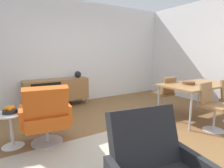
{
  "coord_description": "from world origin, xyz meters",
  "views": [
    {
      "loc": [
        -1.76,
        -2.45,
        1.4
      ],
      "look_at": [
        0.2,
        0.68,
        0.77
      ],
      "focal_mm": 29.72,
      "sensor_mm": 36.0,
      "label": 1
    }
  ],
  "objects_px": {
    "side_table_round": "(11,126)",
    "dining_chair_back_left": "(165,93)",
    "sideboard": "(57,90)",
    "lounge_chair_red": "(46,115)",
    "fruit_bowl": "(10,110)",
    "wooden_bowl_on_table": "(188,83)",
    "dining_table": "(197,86)",
    "dining_chair_front_left": "(212,105)",
    "vase_cobalt": "(78,74)"
  },
  "relations": [
    {
      "from": "side_table_round",
      "to": "dining_chair_back_left",
      "type": "bearing_deg",
      "value": -1.86
    },
    {
      "from": "dining_chair_back_left",
      "to": "side_table_round",
      "type": "bearing_deg",
      "value": 178.14
    },
    {
      "from": "sideboard",
      "to": "dining_chair_back_left",
      "type": "distance_m",
      "value": 2.7
    },
    {
      "from": "lounge_chair_red",
      "to": "fruit_bowl",
      "type": "height_order",
      "value": "lounge_chair_red"
    },
    {
      "from": "wooden_bowl_on_table",
      "to": "fruit_bowl",
      "type": "distance_m",
      "value": 3.33
    },
    {
      "from": "dining_table",
      "to": "lounge_chair_red",
      "type": "height_order",
      "value": "lounge_chair_red"
    },
    {
      "from": "wooden_bowl_on_table",
      "to": "dining_chair_front_left",
      "type": "height_order",
      "value": "dining_chair_front_left"
    },
    {
      "from": "sideboard",
      "to": "vase_cobalt",
      "type": "bearing_deg",
      "value": 0.18
    },
    {
      "from": "side_table_round",
      "to": "fruit_bowl",
      "type": "bearing_deg",
      "value": 85.79
    },
    {
      "from": "dining_chair_front_left",
      "to": "dining_chair_back_left",
      "type": "height_order",
      "value": "same"
    },
    {
      "from": "dining_chair_back_left",
      "to": "lounge_chair_red",
      "type": "height_order",
      "value": "lounge_chair_red"
    },
    {
      "from": "lounge_chair_red",
      "to": "fruit_bowl",
      "type": "xyz_separation_m",
      "value": [
        -0.46,
        0.22,
        0.1
      ]
    },
    {
      "from": "wooden_bowl_on_table",
      "to": "dining_table",
      "type": "bearing_deg",
      "value": -13.74
    },
    {
      "from": "sideboard",
      "to": "wooden_bowl_on_table",
      "type": "height_order",
      "value": "wooden_bowl_on_table"
    },
    {
      "from": "side_table_round",
      "to": "dining_chair_front_left",
      "type": "bearing_deg",
      "value": -21.29
    },
    {
      "from": "wooden_bowl_on_table",
      "to": "dining_chair_back_left",
      "type": "height_order",
      "value": "dining_chair_back_left"
    },
    {
      "from": "vase_cobalt",
      "to": "dining_chair_front_left",
      "type": "height_order",
      "value": "vase_cobalt"
    },
    {
      "from": "dining_chair_back_left",
      "to": "vase_cobalt",
      "type": "bearing_deg",
      "value": 126.72
    },
    {
      "from": "wooden_bowl_on_table",
      "to": "fruit_bowl",
      "type": "height_order",
      "value": "wooden_bowl_on_table"
    },
    {
      "from": "dining_table",
      "to": "side_table_round",
      "type": "height_order",
      "value": "dining_table"
    },
    {
      "from": "sideboard",
      "to": "dining_chair_front_left",
      "type": "xyz_separation_m",
      "value": [
        1.96,
        -2.97,
        0.03
      ]
    },
    {
      "from": "lounge_chair_red",
      "to": "dining_chair_back_left",
      "type": "bearing_deg",
      "value": 2.48
    },
    {
      "from": "vase_cobalt",
      "to": "wooden_bowl_on_table",
      "type": "distance_m",
      "value": 2.8
    },
    {
      "from": "vase_cobalt",
      "to": "dining_chair_front_left",
      "type": "xyz_separation_m",
      "value": [
        1.38,
        -2.97,
        -0.34
      ]
    },
    {
      "from": "dining_table",
      "to": "dining_chair_front_left",
      "type": "height_order",
      "value": "dining_chair_front_left"
    },
    {
      "from": "wooden_bowl_on_table",
      "to": "lounge_chair_red",
      "type": "height_order",
      "value": "lounge_chair_red"
    },
    {
      "from": "dining_table",
      "to": "wooden_bowl_on_table",
      "type": "distance_m",
      "value": 0.23
    },
    {
      "from": "sideboard",
      "to": "vase_cobalt",
      "type": "distance_m",
      "value": 0.7
    },
    {
      "from": "wooden_bowl_on_table",
      "to": "dining_chair_back_left",
      "type": "xyz_separation_m",
      "value": [
        -0.13,
        0.51,
        -0.3
      ]
    },
    {
      "from": "vase_cobalt",
      "to": "side_table_round",
      "type": "relative_size",
      "value": 0.34
    },
    {
      "from": "dining_chair_front_left",
      "to": "fruit_bowl",
      "type": "distance_m",
      "value": 3.36
    },
    {
      "from": "lounge_chair_red",
      "to": "dining_table",
      "type": "bearing_deg",
      "value": -8.33
    },
    {
      "from": "vase_cobalt",
      "to": "lounge_chair_red",
      "type": "height_order",
      "value": "lounge_chair_red"
    },
    {
      "from": "side_table_round",
      "to": "vase_cobalt",
      "type": "bearing_deg",
      "value": 44.89
    },
    {
      "from": "wooden_bowl_on_table",
      "to": "side_table_round",
      "type": "xyz_separation_m",
      "value": [
        -3.27,
        0.61,
        -0.45
      ]
    },
    {
      "from": "side_table_round",
      "to": "lounge_chair_red",
      "type": "bearing_deg",
      "value": -25.43
    },
    {
      "from": "sideboard",
      "to": "fruit_bowl",
      "type": "height_order",
      "value": "sideboard"
    },
    {
      "from": "sideboard",
      "to": "dining_chair_back_left",
      "type": "bearing_deg",
      "value": -43.19
    },
    {
      "from": "dining_table",
      "to": "lounge_chair_red",
      "type": "relative_size",
      "value": 1.69
    },
    {
      "from": "wooden_bowl_on_table",
      "to": "dining_chair_back_left",
      "type": "distance_m",
      "value": 0.6
    },
    {
      "from": "vase_cobalt",
      "to": "lounge_chair_red",
      "type": "bearing_deg",
      "value": -123.42
    },
    {
      "from": "fruit_bowl",
      "to": "dining_chair_front_left",
      "type": "bearing_deg",
      "value": -21.31
    },
    {
      "from": "sideboard",
      "to": "lounge_chair_red",
      "type": "distance_m",
      "value": 2.09
    },
    {
      "from": "sideboard",
      "to": "dining_chair_front_left",
      "type": "bearing_deg",
      "value": -56.49
    },
    {
      "from": "dining_chair_front_left",
      "to": "vase_cobalt",
      "type": "bearing_deg",
      "value": 114.86
    },
    {
      "from": "sideboard",
      "to": "wooden_bowl_on_table",
      "type": "distance_m",
      "value": 3.17
    },
    {
      "from": "lounge_chair_red",
      "to": "vase_cobalt",
      "type": "bearing_deg",
      "value": 56.58
    },
    {
      "from": "side_table_round",
      "to": "wooden_bowl_on_table",
      "type": "bearing_deg",
      "value": -10.53
    },
    {
      "from": "wooden_bowl_on_table",
      "to": "vase_cobalt",
      "type": "bearing_deg",
      "value": 122.71
    },
    {
      "from": "vase_cobalt",
      "to": "dining_chair_back_left",
      "type": "distance_m",
      "value": 2.33
    }
  ]
}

